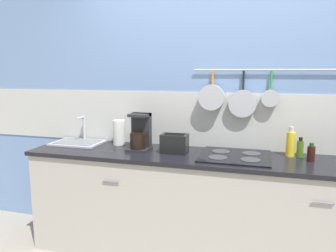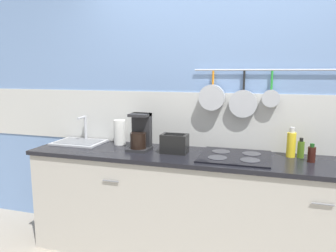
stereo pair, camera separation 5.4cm
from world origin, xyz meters
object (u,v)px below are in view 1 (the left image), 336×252
at_px(bottle_sesame_oil, 311,153).
at_px(toaster, 174,143).
at_px(bottle_cooking_wine, 300,148).
at_px(bottle_vinegar, 291,143).
at_px(paper_towel_roll, 119,132).
at_px(coffee_maker, 140,135).

bearing_deg(bottle_sesame_oil, toaster, -177.98).
bearing_deg(bottle_cooking_wine, bottle_vinegar, 177.58).
height_order(paper_towel_roll, bottle_sesame_oil, paper_towel_roll).
bearing_deg(coffee_maker, bottle_cooking_wine, 5.60).
relative_size(paper_towel_roll, bottle_cooking_wine, 1.45).
distance_m(bottle_vinegar, bottle_cooking_wine, 0.08).
xyz_separation_m(coffee_maker, bottle_cooking_wine, (1.32, 0.13, -0.06)).
bearing_deg(bottle_cooking_wine, toaster, -171.43).
height_order(bottle_vinegar, bottle_sesame_oil, bottle_vinegar).
height_order(toaster, bottle_cooking_wine, toaster).
relative_size(coffee_maker, toaster, 1.35).
bearing_deg(toaster, paper_towel_roll, 164.77).
xyz_separation_m(coffee_maker, bottle_vinegar, (1.25, 0.13, -0.03)).
distance_m(toaster, bottle_cooking_wine, 1.02).
height_order(paper_towel_roll, toaster, paper_towel_roll).
xyz_separation_m(paper_towel_roll, bottle_cooking_wine, (1.59, -0.01, -0.05)).
relative_size(toaster, bottle_sesame_oil, 1.66).
xyz_separation_m(paper_towel_roll, toaster, (0.58, -0.16, -0.04)).
bearing_deg(coffee_maker, bottle_sesame_oil, 0.66).
height_order(toaster, bottle_sesame_oil, toaster).
distance_m(coffee_maker, bottle_sesame_oil, 1.39).
relative_size(paper_towel_roll, coffee_maker, 0.72).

